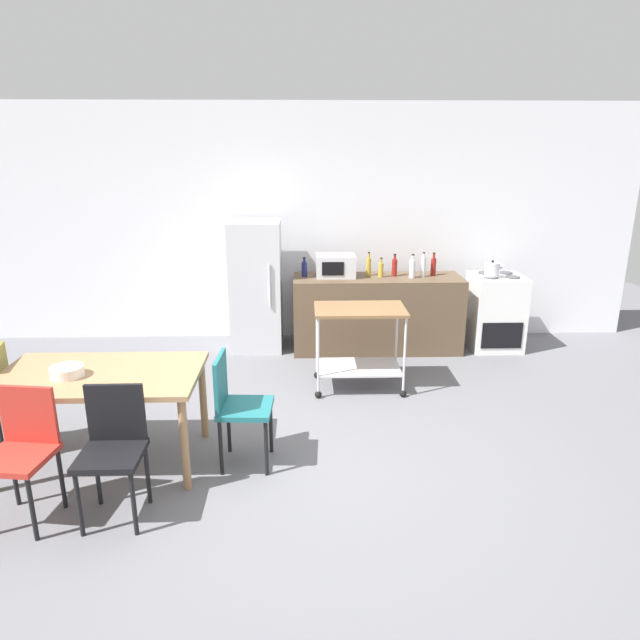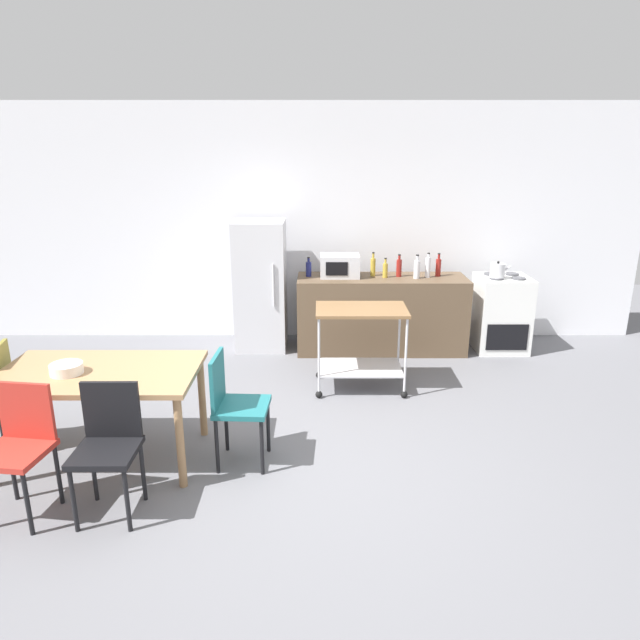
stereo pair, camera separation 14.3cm
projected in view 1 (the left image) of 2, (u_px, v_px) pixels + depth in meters
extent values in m
plane|color=slate|center=(303.00, 462.00, 4.46)|extent=(12.00, 12.00, 0.00)
cube|color=white|center=(302.00, 224.00, 7.10)|extent=(8.40, 0.12, 2.90)
cube|color=brown|center=(377.00, 313.00, 6.84)|extent=(2.00, 0.64, 0.90)
cube|color=#A37A51|center=(99.00, 375.00, 4.26)|extent=(1.50, 0.90, 0.04)
cylinder|color=#A37A51|center=(185.00, 444.00, 4.01)|extent=(0.06, 0.06, 0.71)
cylinder|color=#A37A51|center=(37.00, 400.00, 4.72)|extent=(0.06, 0.06, 0.71)
cylinder|color=#A37A51|center=(203.00, 398.00, 4.76)|extent=(0.06, 0.06, 0.71)
cube|color=#1E666B|center=(246.00, 408.00, 4.31)|extent=(0.42, 0.42, 0.04)
cube|color=#1E666B|center=(221.00, 381.00, 4.25)|extent=(0.05, 0.38, 0.40)
cylinder|color=black|center=(266.00, 448.00, 4.22)|extent=(0.03, 0.03, 0.45)
cylinder|color=black|center=(271.00, 427.00, 4.54)|extent=(0.03, 0.03, 0.45)
cylinder|color=black|center=(221.00, 448.00, 4.22)|extent=(0.03, 0.03, 0.45)
cylinder|color=black|center=(229.00, 426.00, 4.55)|extent=(0.03, 0.03, 0.45)
cube|color=black|center=(111.00, 456.00, 3.64)|extent=(0.40, 0.40, 0.04)
cube|color=black|center=(116.00, 412.00, 3.75)|extent=(0.38, 0.03, 0.40)
cylinder|color=black|center=(79.00, 505.00, 3.55)|extent=(0.03, 0.03, 0.45)
cylinder|color=black|center=(134.00, 504.00, 3.56)|extent=(0.03, 0.03, 0.45)
cylinder|color=black|center=(97.00, 475.00, 3.87)|extent=(0.03, 0.03, 0.45)
cylinder|color=black|center=(148.00, 474.00, 3.88)|extent=(0.03, 0.03, 0.45)
cylinder|color=black|center=(14.00, 418.00, 4.69)|extent=(0.03, 0.03, 0.45)
cylinder|color=black|center=(1.00, 438.00, 4.37)|extent=(0.03, 0.03, 0.45)
cube|color=#B72D23|center=(17.00, 458.00, 3.61)|extent=(0.45, 0.45, 0.04)
cube|color=#B72D23|center=(28.00, 414.00, 3.72)|extent=(0.38, 0.08, 0.40)
cylinder|color=black|center=(32.00, 509.00, 3.51)|extent=(0.03, 0.03, 0.45)
cylinder|color=black|center=(14.00, 476.00, 3.86)|extent=(0.03, 0.03, 0.45)
cylinder|color=black|center=(62.00, 479.00, 3.83)|extent=(0.03, 0.03, 0.45)
cube|color=white|center=(495.00, 312.00, 6.90)|extent=(0.60, 0.60, 0.90)
cube|color=black|center=(502.00, 336.00, 6.67)|extent=(0.48, 0.01, 0.32)
cylinder|color=#47474C|center=(491.00, 277.00, 6.65)|extent=(0.16, 0.16, 0.02)
cylinder|color=#47474C|center=(513.00, 277.00, 6.65)|extent=(0.16, 0.16, 0.02)
cylinder|color=#47474C|center=(485.00, 273.00, 6.88)|extent=(0.16, 0.16, 0.02)
cylinder|color=#47474C|center=(506.00, 273.00, 6.88)|extent=(0.16, 0.16, 0.02)
cube|color=silver|center=(256.00, 286.00, 6.80)|extent=(0.60, 0.60, 1.55)
cylinder|color=silver|center=(270.00, 286.00, 6.48)|extent=(0.02, 0.02, 0.50)
cube|color=brown|center=(360.00, 309.00, 5.61)|extent=(0.90, 0.56, 0.03)
cube|color=silver|center=(359.00, 367.00, 5.79)|extent=(0.83, 0.52, 0.02)
cylinder|color=silver|center=(318.00, 355.00, 5.47)|extent=(0.02, 0.02, 0.76)
sphere|color=black|center=(318.00, 394.00, 5.59)|extent=(0.07, 0.07, 0.07)
cylinder|color=silver|center=(405.00, 354.00, 5.49)|extent=(0.02, 0.02, 0.76)
sphere|color=black|center=(403.00, 393.00, 5.61)|extent=(0.07, 0.07, 0.07)
cylinder|color=silver|center=(317.00, 338.00, 5.95)|extent=(0.02, 0.02, 0.76)
sphere|color=black|center=(317.00, 375.00, 6.07)|extent=(0.07, 0.07, 0.07)
cylinder|color=silver|center=(397.00, 338.00, 5.97)|extent=(0.02, 0.02, 0.76)
sphere|color=black|center=(395.00, 374.00, 6.09)|extent=(0.07, 0.07, 0.07)
cylinder|color=navy|center=(304.00, 269.00, 6.71)|extent=(0.07, 0.07, 0.17)
cylinder|color=navy|center=(304.00, 260.00, 6.68)|extent=(0.03, 0.03, 0.05)
cylinder|color=black|center=(304.00, 258.00, 6.67)|extent=(0.03, 0.03, 0.01)
cube|color=silver|center=(336.00, 266.00, 6.69)|extent=(0.46, 0.34, 0.26)
cube|color=black|center=(333.00, 269.00, 6.53)|extent=(0.25, 0.01, 0.16)
cylinder|color=gold|center=(369.00, 267.00, 6.76)|extent=(0.06, 0.06, 0.21)
cylinder|color=gold|center=(369.00, 256.00, 6.72)|extent=(0.03, 0.03, 0.06)
cylinder|color=black|center=(369.00, 253.00, 6.71)|extent=(0.03, 0.03, 0.01)
cylinder|color=gold|center=(381.00, 270.00, 6.68)|extent=(0.06, 0.06, 0.17)
cylinder|color=gold|center=(381.00, 261.00, 6.65)|extent=(0.03, 0.03, 0.06)
cylinder|color=black|center=(381.00, 258.00, 6.64)|extent=(0.03, 0.03, 0.01)
cylinder|color=maroon|center=(394.00, 268.00, 6.73)|extent=(0.06, 0.06, 0.20)
cylinder|color=maroon|center=(395.00, 257.00, 6.69)|extent=(0.03, 0.03, 0.05)
cylinder|color=black|center=(395.00, 254.00, 6.68)|extent=(0.03, 0.03, 0.01)
cylinder|color=silver|center=(412.00, 269.00, 6.63)|extent=(0.07, 0.07, 0.21)
cylinder|color=silver|center=(413.00, 258.00, 6.60)|extent=(0.03, 0.03, 0.06)
cylinder|color=black|center=(413.00, 255.00, 6.59)|extent=(0.04, 0.04, 0.01)
cylinder|color=silver|center=(423.00, 267.00, 6.68)|extent=(0.06, 0.06, 0.24)
cylinder|color=silver|center=(424.00, 255.00, 6.64)|extent=(0.03, 0.03, 0.04)
cylinder|color=black|center=(424.00, 253.00, 6.63)|extent=(0.03, 0.03, 0.01)
cylinder|color=maroon|center=(433.00, 267.00, 6.76)|extent=(0.06, 0.06, 0.21)
cylinder|color=maroon|center=(434.00, 256.00, 6.72)|extent=(0.03, 0.03, 0.06)
cylinder|color=black|center=(434.00, 253.00, 6.71)|extent=(0.03, 0.03, 0.01)
cylinder|color=white|center=(67.00, 372.00, 4.17)|extent=(0.24, 0.24, 0.08)
cylinder|color=silver|center=(492.00, 269.00, 6.64)|extent=(0.17, 0.17, 0.16)
sphere|color=black|center=(493.00, 261.00, 6.61)|extent=(0.03, 0.03, 0.03)
cylinder|color=silver|center=(502.00, 267.00, 6.64)|extent=(0.08, 0.02, 0.07)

